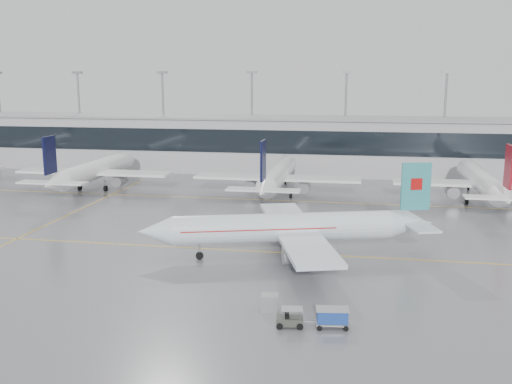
% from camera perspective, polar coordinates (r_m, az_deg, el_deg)
% --- Properties ---
extents(ground, '(320.00, 320.00, 0.00)m').
position_cam_1_polar(ground, '(70.59, -1.72, -5.86)').
color(ground, slate).
rests_on(ground, ground).
extents(taxi_line_main, '(120.00, 0.25, 0.01)m').
position_cam_1_polar(taxi_line_main, '(70.59, -1.72, -5.86)').
color(taxi_line_main, gold).
rests_on(taxi_line_main, ground).
extents(taxi_line_north, '(120.00, 0.25, 0.01)m').
position_cam_1_polar(taxi_line_north, '(99.22, 1.83, -0.83)').
color(taxi_line_north, gold).
rests_on(taxi_line_north, ground).
extents(taxi_line_cross, '(0.25, 60.00, 0.01)m').
position_cam_1_polar(taxi_line_cross, '(94.46, -17.89, -2.00)').
color(taxi_line_cross, gold).
rests_on(taxi_line_cross, ground).
extents(terminal, '(180.00, 15.00, 12.00)m').
position_cam_1_polar(terminal, '(129.62, 3.90, 4.68)').
color(terminal, '#A8A7AC').
rests_on(terminal, ground).
extents(terminal_glass, '(180.00, 0.20, 5.00)m').
position_cam_1_polar(terminal_glass, '(121.99, 3.52, 4.98)').
color(terminal_glass, black).
rests_on(terminal_glass, ground).
extents(terminal_roof, '(182.00, 16.00, 0.40)m').
position_cam_1_polar(terminal_roof, '(129.06, 3.93, 7.42)').
color(terminal_roof, gray).
rests_on(terminal_roof, ground).
extents(light_masts, '(156.40, 1.00, 22.60)m').
position_cam_1_polar(light_masts, '(134.94, 4.22, 8.06)').
color(light_masts, gray).
rests_on(light_masts, ground).
extents(air_canada_jet, '(34.78, 28.10, 11.01)m').
position_cam_1_polar(air_canada_jet, '(67.58, 3.79, -3.60)').
color(air_canada_jet, white).
rests_on(air_canada_jet, ground).
extents(parked_jet_b, '(29.64, 36.96, 11.72)m').
position_cam_1_polar(parked_jet_b, '(112.36, -15.84, 2.09)').
color(parked_jet_b, white).
rests_on(parked_jet_b, ground).
extents(parked_jet_c, '(29.64, 36.96, 11.72)m').
position_cam_1_polar(parked_jet_c, '(102.11, 2.14, 1.63)').
color(parked_jet_c, white).
rests_on(parked_jet_c, ground).
extents(parked_jet_d, '(29.64, 36.96, 11.72)m').
position_cam_1_polar(parked_jet_d, '(103.33, 21.74, 0.94)').
color(parked_jet_d, white).
rests_on(parked_jet_d, ground).
extents(baggage_tug, '(3.49, 1.71, 1.66)m').
position_cam_1_polar(baggage_tug, '(49.79, 3.39, -12.67)').
color(baggage_tug, '#393D35').
rests_on(baggage_tug, ground).
extents(baggage_cart, '(2.93, 1.88, 1.71)m').
position_cam_1_polar(baggage_cart, '(49.81, 7.63, -12.23)').
color(baggage_cart, gray).
rests_on(baggage_cart, ground).
extents(gse_unit, '(1.70, 1.61, 1.53)m').
position_cam_1_polar(gse_unit, '(52.78, 1.39, -11.01)').
color(gse_unit, gray).
rests_on(gse_unit, ground).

